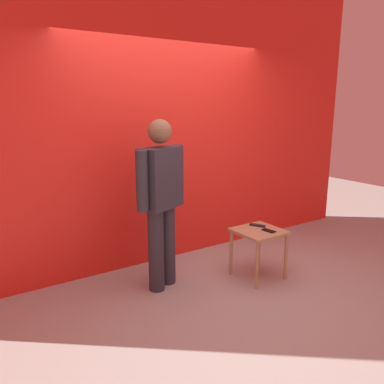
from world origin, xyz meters
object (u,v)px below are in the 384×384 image
(side_table, at_px, (259,238))
(tv_remote, at_px, (257,225))
(cell_phone, at_px, (269,231))
(standing_person, at_px, (161,196))

(side_table, xyz_separation_m, tv_remote, (0.07, 0.10, 0.10))
(side_table, distance_m, cell_phone, 0.14)
(tv_remote, bearing_deg, side_table, -151.37)
(standing_person, height_order, cell_phone, standing_person)
(side_table, height_order, tv_remote, tv_remote)
(side_table, bearing_deg, standing_person, 158.62)
(cell_phone, bearing_deg, standing_person, 148.27)
(standing_person, relative_size, side_table, 3.19)
(tv_remote, bearing_deg, cell_phone, -121.36)
(cell_phone, bearing_deg, side_table, 116.51)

